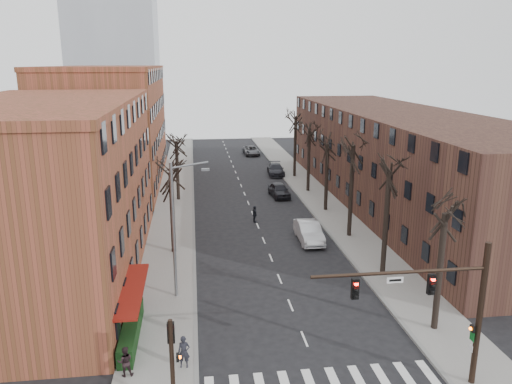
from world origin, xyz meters
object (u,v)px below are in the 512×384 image
object	(u,v)px
pedestrian_a	(184,352)
parked_car_mid	(276,169)
parked_car_near	(279,190)
silver_sedan	(309,232)

from	to	relation	value
pedestrian_a	parked_car_mid	bearing A→B (deg)	76.94
parked_car_near	silver_sedan	bearing A→B (deg)	-95.13
parked_car_mid	parked_car_near	bearing A→B (deg)	-93.48
silver_sedan	pedestrian_a	bearing A→B (deg)	-120.28
silver_sedan	pedestrian_a	distance (m)	20.25
silver_sedan	parked_car_mid	bearing A→B (deg)	87.35
silver_sedan	parked_car_near	xyz separation A→B (m)	(-0.01, 14.83, -0.07)
parked_car_near	parked_car_mid	world-z (taller)	parked_car_near
parked_car_near	pedestrian_a	world-z (taller)	pedestrian_a
silver_sedan	parked_car_near	size ratio (longest dim) A/B	1.12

